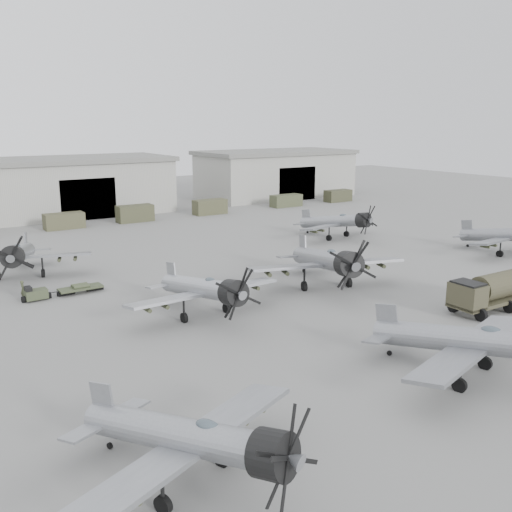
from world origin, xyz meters
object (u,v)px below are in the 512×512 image
(aircraft_near_1, at_px, (478,342))
(aircraft_far_1, at_px, (339,222))
(aircraft_far_0, at_px, (19,254))
(tug_trailer, at_px, (53,292))
(fuel_tanker, at_px, (491,290))
(aircraft_mid_2, at_px, (328,261))
(aircraft_mid_3, at_px, (511,235))
(ground_crew, at_px, (23,290))
(aircraft_mid_1, at_px, (206,289))
(aircraft_near_0, at_px, (196,440))

(aircraft_near_1, distance_m, aircraft_far_1, 39.33)
(aircraft_far_0, height_order, tug_trailer, aircraft_far_0)
(aircraft_far_1, distance_m, tug_trailer, 35.93)
(fuel_tanker, bearing_deg, aircraft_mid_2, 121.69)
(aircraft_mid_2, height_order, aircraft_mid_3, aircraft_mid_2)
(aircraft_far_1, xyz_separation_m, fuel_tanker, (-8.55, -26.92, -0.50))
(aircraft_near_1, height_order, fuel_tanker, aircraft_near_1)
(fuel_tanker, bearing_deg, aircraft_mid_3, 29.96)
(aircraft_mid_3, bearing_deg, ground_crew, 160.89)
(aircraft_near_1, relative_size, fuel_tanker, 1.69)
(aircraft_far_0, bearing_deg, aircraft_near_1, -47.21)
(aircraft_far_1, height_order, tug_trailer, aircraft_far_1)
(aircraft_mid_1, bearing_deg, aircraft_near_1, -69.13)
(aircraft_far_0, height_order, aircraft_far_1, aircraft_far_0)
(aircraft_near_0, distance_m, ground_crew, 29.64)
(fuel_tanker, bearing_deg, tug_trailer, 141.95)
(ground_crew, bearing_deg, aircraft_mid_1, -147.78)
(aircraft_far_1, xyz_separation_m, tug_trailer, (-35.50, -5.29, -1.66))
(ground_crew, bearing_deg, aircraft_far_1, -91.26)
(aircraft_far_1, bearing_deg, aircraft_near_1, -131.88)
(aircraft_near_0, relative_size, aircraft_far_0, 0.92)
(aircraft_near_0, xyz_separation_m, ground_crew, (-0.38, 29.60, -1.37))
(aircraft_mid_2, bearing_deg, ground_crew, 170.49)
(aircraft_mid_2, height_order, aircraft_far_1, aircraft_mid_2)
(ground_crew, bearing_deg, aircraft_mid_2, -124.90)
(aircraft_mid_1, relative_size, aircraft_far_1, 1.02)
(aircraft_near_0, xyz_separation_m, fuel_tanker, (28.73, 7.10, -0.51))
(fuel_tanker, relative_size, tug_trailer, 1.18)
(aircraft_near_0, distance_m, aircraft_far_1, 50.47)
(fuel_tanker, distance_m, tug_trailer, 34.58)
(fuel_tanker, bearing_deg, ground_crew, 142.98)
(aircraft_near_1, bearing_deg, aircraft_mid_3, 14.84)
(aircraft_mid_2, height_order, fuel_tanker, aircraft_mid_2)
(aircraft_mid_1, relative_size, fuel_tanker, 1.62)
(aircraft_mid_2, distance_m, aircraft_far_0, 27.87)
(aircraft_mid_2, bearing_deg, fuel_tanker, -41.56)
(aircraft_near_1, distance_m, fuel_tanker, 13.32)
(aircraft_near_1, bearing_deg, tug_trailer, 103.18)
(tug_trailer, bearing_deg, aircraft_far_0, 96.51)
(aircraft_near_0, bearing_deg, aircraft_mid_3, -2.27)
(aircraft_near_0, height_order, aircraft_mid_3, aircraft_mid_3)
(aircraft_mid_1, relative_size, tug_trailer, 1.91)
(aircraft_mid_2, xyz_separation_m, fuel_tanker, (6.66, -11.09, -0.86))
(aircraft_far_0, xyz_separation_m, aircraft_far_1, (36.54, -2.11, -0.17))
(aircraft_mid_3, relative_size, tug_trailer, 1.90)
(aircraft_near_1, height_order, aircraft_mid_2, aircraft_mid_2)
(aircraft_far_1, relative_size, fuel_tanker, 1.59)
(aircraft_mid_2, height_order, aircraft_far_0, aircraft_mid_2)
(aircraft_far_1, distance_m, ground_crew, 37.94)
(aircraft_far_0, bearing_deg, aircraft_mid_2, -22.12)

